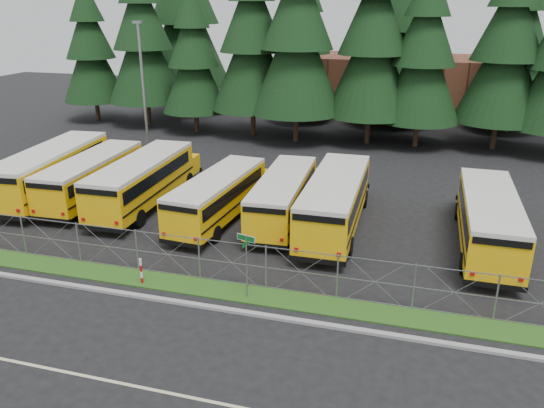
{
  "coord_description": "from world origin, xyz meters",
  "views": [
    {
      "loc": [
        7.58,
        -19.9,
        11.33
      ],
      "look_at": [
        0.86,
        4.0,
        1.89
      ],
      "focal_mm": 35.0,
      "sensor_mm": 36.0,
      "label": 1
    }
  ],
  "objects_px": {
    "bus_6": "(336,203)",
    "bus_east": "(487,221)",
    "bus_2": "(145,182)",
    "bus_4": "(221,197)",
    "street_sign": "(246,253)",
    "bus_0": "(55,171)",
    "light_standard": "(143,87)",
    "bus_1": "(95,178)",
    "striped_bollard": "(141,271)",
    "bus_5": "(284,197)"
  },
  "relations": [
    {
      "from": "striped_bollard",
      "to": "street_sign",
      "type": "bearing_deg",
      "value": 1.66
    },
    {
      "from": "bus_4",
      "to": "bus_6",
      "type": "height_order",
      "value": "bus_6"
    },
    {
      "from": "bus_1",
      "to": "bus_6",
      "type": "bearing_deg",
      "value": -4.54
    },
    {
      "from": "bus_0",
      "to": "light_standard",
      "type": "distance_m",
      "value": 10.09
    },
    {
      "from": "bus_0",
      "to": "street_sign",
      "type": "height_order",
      "value": "bus_0"
    },
    {
      "from": "bus_4",
      "to": "bus_east",
      "type": "xyz_separation_m",
      "value": [
        13.8,
        0.07,
        0.1
      ]
    },
    {
      "from": "bus_6",
      "to": "striped_bollard",
      "type": "relative_size",
      "value": 9.34
    },
    {
      "from": "bus_4",
      "to": "bus_2",
      "type": "bearing_deg",
      "value": 174.14
    },
    {
      "from": "bus_2",
      "to": "bus_6",
      "type": "xyz_separation_m",
      "value": [
        11.4,
        -0.45,
        0.02
      ]
    },
    {
      "from": "bus_0",
      "to": "bus_4",
      "type": "relative_size",
      "value": 1.16
    },
    {
      "from": "bus_2",
      "to": "light_standard",
      "type": "relative_size",
      "value": 1.09
    },
    {
      "from": "bus_1",
      "to": "bus_2",
      "type": "distance_m",
      "value": 3.46
    },
    {
      "from": "bus_5",
      "to": "striped_bollard",
      "type": "relative_size",
      "value": 8.34
    },
    {
      "from": "bus_east",
      "to": "street_sign",
      "type": "height_order",
      "value": "bus_east"
    },
    {
      "from": "bus_1",
      "to": "bus_6",
      "type": "relative_size",
      "value": 0.93
    },
    {
      "from": "bus_0",
      "to": "bus_east",
      "type": "bearing_deg",
      "value": -7.79
    },
    {
      "from": "bus_4",
      "to": "bus_east",
      "type": "bearing_deg",
      "value": 4.82
    },
    {
      "from": "bus_1",
      "to": "bus_0",
      "type": "bearing_deg",
      "value": 177.33
    },
    {
      "from": "bus_0",
      "to": "bus_east",
      "type": "xyz_separation_m",
      "value": [
        25.17,
        -0.99,
        -0.11
      ]
    },
    {
      "from": "bus_1",
      "to": "bus_east",
      "type": "relative_size",
      "value": 0.97
    },
    {
      "from": "bus_0",
      "to": "bus_2",
      "type": "distance_m",
      "value": 6.28
    },
    {
      "from": "bus_6",
      "to": "bus_east",
      "type": "xyz_separation_m",
      "value": [
        7.49,
        -0.41,
        -0.06
      ]
    },
    {
      "from": "striped_bollard",
      "to": "bus_5",
      "type": "bearing_deg",
      "value": 64.84
    },
    {
      "from": "bus_east",
      "to": "street_sign",
      "type": "distance_m",
      "value": 12.46
    },
    {
      "from": "bus_2",
      "to": "bus_0",
      "type": "bearing_deg",
      "value": 177.3
    },
    {
      "from": "striped_bollard",
      "to": "light_standard",
      "type": "distance_m",
      "value": 20.79
    },
    {
      "from": "bus_1",
      "to": "bus_5",
      "type": "relative_size",
      "value": 1.04
    },
    {
      "from": "bus_2",
      "to": "bus_4",
      "type": "bearing_deg",
      "value": -11.9
    },
    {
      "from": "bus_4",
      "to": "street_sign",
      "type": "xyz_separation_m",
      "value": [
        4.03,
        -7.63,
        0.73
      ]
    },
    {
      "from": "bus_6",
      "to": "bus_east",
      "type": "relative_size",
      "value": 1.04
    },
    {
      "from": "bus_5",
      "to": "bus_2",
      "type": "bearing_deg",
      "value": 177.32
    },
    {
      "from": "bus_2",
      "to": "bus_east",
      "type": "relative_size",
      "value": 1.03
    },
    {
      "from": "bus_4",
      "to": "bus_6",
      "type": "bearing_deg",
      "value": 8.87
    },
    {
      "from": "bus_2",
      "to": "bus_6",
      "type": "distance_m",
      "value": 11.41
    },
    {
      "from": "bus_1",
      "to": "street_sign",
      "type": "bearing_deg",
      "value": -36.95
    },
    {
      "from": "bus_2",
      "to": "striped_bollard",
      "type": "xyz_separation_m",
      "value": [
        4.41,
        -8.7,
        -0.85
      ]
    },
    {
      "from": "bus_0",
      "to": "striped_bollard",
      "type": "height_order",
      "value": "bus_0"
    },
    {
      "from": "bus_6",
      "to": "bus_5",
      "type": "bearing_deg",
      "value": 171.18
    },
    {
      "from": "bus_0",
      "to": "bus_5",
      "type": "height_order",
      "value": "bus_0"
    },
    {
      "from": "striped_bollard",
      "to": "light_standard",
      "type": "xyz_separation_m",
      "value": [
        -9.21,
        17.99,
        4.9
      ]
    },
    {
      "from": "bus_6",
      "to": "bus_east",
      "type": "bearing_deg",
      "value": -3.58
    },
    {
      "from": "bus_4",
      "to": "bus_1",
      "type": "bearing_deg",
      "value": 177.54
    },
    {
      "from": "bus_2",
      "to": "bus_1",
      "type": "bearing_deg",
      "value": 176.6
    },
    {
      "from": "street_sign",
      "to": "bus_east",
      "type": "bearing_deg",
      "value": 38.22
    },
    {
      "from": "bus_east",
      "to": "striped_bollard",
      "type": "bearing_deg",
      "value": -151.13
    },
    {
      "from": "bus_5",
      "to": "bus_east",
      "type": "relative_size",
      "value": 0.93
    },
    {
      "from": "bus_2",
      "to": "bus_4",
      "type": "distance_m",
      "value": 5.18
    },
    {
      "from": "bus_0",
      "to": "bus_1",
      "type": "xyz_separation_m",
      "value": [
        2.82,
        -0.02,
        -0.16
      ]
    },
    {
      "from": "bus_1",
      "to": "striped_bollard",
      "type": "xyz_separation_m",
      "value": [
        7.87,
        -8.81,
        -0.76
      ]
    },
    {
      "from": "bus_1",
      "to": "light_standard",
      "type": "xyz_separation_m",
      "value": [
        -1.35,
        9.17,
        4.14
      ]
    }
  ]
}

